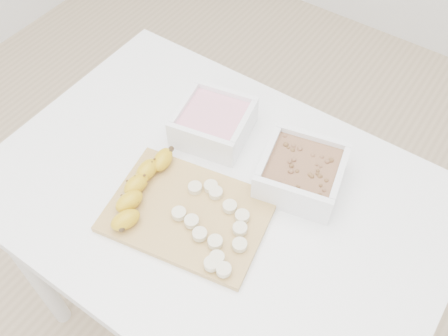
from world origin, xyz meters
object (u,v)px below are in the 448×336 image
Objects in this scene: bowl_granola at (302,172)px; cutting_board at (188,213)px; table at (217,217)px; bowl_yogurt at (214,122)px; banana at (140,189)px.

cutting_board is (-0.15, -0.21, -0.03)m from bowl_granola.
cutting_board is (-0.02, -0.08, 0.10)m from table.
bowl_yogurt is at bearing 112.22° from cutting_board.
table is at bearing 77.78° from cutting_board.
bowl_granola is (0.24, -0.01, 0.00)m from bowl_yogurt.
bowl_yogurt is 0.88× the size of banana.
table is 0.23m from bowl_granola.
bowl_granola is at bearing 43.61° from table.
bowl_yogurt is at bearing 127.00° from table.
banana is (-0.26, -0.23, -0.01)m from bowl_granola.
cutting_board reaches higher than table.
bowl_yogurt reaches higher than table.
bowl_yogurt is 0.24m from cutting_board.
table is 4.89× the size of bowl_granola.
bowl_granola is 0.26m from cutting_board.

